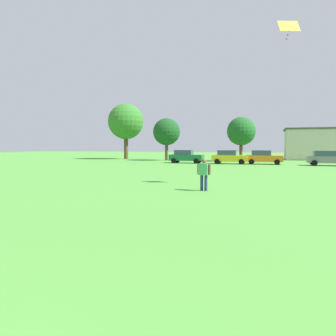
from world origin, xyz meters
The scene contains 11 objects.
ground_plane centered at (0.00, 30.00, 0.00)m, with size 160.00×160.00×0.00m, color #4C9338.
adult_bystander centered at (1.34, 15.95, 0.97)m, with size 0.74×0.45×1.63m.
kite centered at (5.33, 19.34, 8.74)m, with size 1.23×0.86×1.10m.
parked_car_green_0 centered at (-5.94, 41.23, 0.86)m, with size 4.30×2.02×1.68m.
parked_car_yellow_1 centered at (-0.36, 40.96, 0.86)m, with size 4.30×2.02×1.68m.
parked_car_orange_2 centered at (3.71, 41.33, 0.86)m, with size 4.30×2.02×1.68m.
parked_car_gray_3 centered at (10.56, 40.41, 0.86)m, with size 4.30×2.02×1.68m.
tree_far_left centered at (-18.72, 50.88, 6.22)m, with size 5.91×5.91×9.22m.
tree_center centered at (-10.66, 47.93, 4.32)m, with size 4.10×4.10×6.39m.
tree_far_right centered at (0.44, 48.22, 4.28)m, with size 4.07×4.07×6.34m.
house_left centered at (12.17, 57.57, 2.49)m, with size 11.23×8.41×4.96m.
Camera 1 is at (4.54, -0.49, 2.28)m, focal length 35.62 mm.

